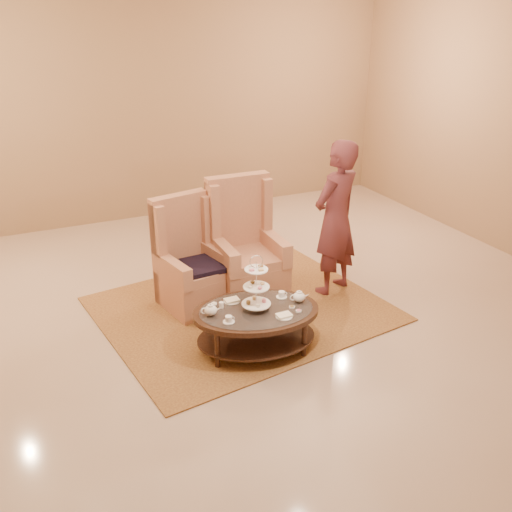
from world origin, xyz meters
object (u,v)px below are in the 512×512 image
armchair_left (191,270)px  armchair_right (245,256)px  tea_table (256,317)px  person (336,219)px

armchair_left → armchair_right: armchair_right is taller
armchair_left → armchair_right: (0.67, -0.00, 0.04)m
tea_table → person: person is taller
tea_table → armchair_right: armchair_right is taller
armchair_left → tea_table: bearing=-89.3°
armchair_left → person: 1.76m
tea_table → armchair_right: 1.25m
armchair_left → person: size_ratio=0.69×
armchair_right → person: 1.14m
tea_table → armchair_left: size_ratio=1.10×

